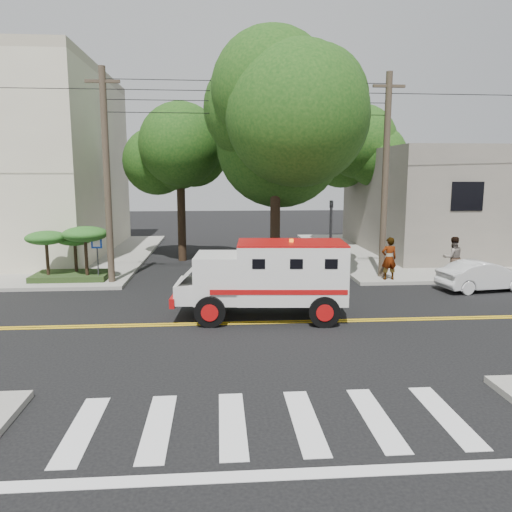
{
  "coord_description": "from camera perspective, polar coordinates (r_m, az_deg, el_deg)",
  "views": [
    {
      "loc": [
        -1.03,
        -15.36,
        4.7
      ],
      "look_at": [
        0.42,
        3.46,
        1.6
      ],
      "focal_mm": 35.0,
      "sensor_mm": 36.0,
      "label": 1
    }
  ],
  "objects": [
    {
      "name": "tree_main",
      "position": [
        21.91,
        3.55,
        15.86
      ],
      "size": [
        6.08,
        5.7,
        9.85
      ],
      "color": "black",
      "rests_on": "ground"
    },
    {
      "name": "building_right",
      "position": [
        33.48,
        24.35,
        5.85
      ],
      "size": [
        14.0,
        12.0,
        6.0
      ],
      "primitive_type": "cube",
      "color": "#6C675D",
      "rests_on": "sidewalk_ne"
    },
    {
      "name": "palm_planter",
      "position": [
        23.1,
        -20.46,
        1.14
      ],
      "size": [
        3.52,
        2.63,
        2.36
      ],
      "color": "#1E3314",
      "rests_on": "sidewalk_nw"
    },
    {
      "name": "utility_pole_right",
      "position": [
        22.77,
        14.55,
        8.53
      ],
      "size": [
        0.28,
        0.28,
        9.0
      ],
      "primitive_type": "cylinder",
      "color": "#382D23",
      "rests_on": "ground"
    },
    {
      "name": "traffic_signal",
      "position": [
        21.65,
        8.53,
        2.66
      ],
      "size": [
        0.15,
        0.18,
        3.6
      ],
      "color": "#3F3F42",
      "rests_on": "ground"
    },
    {
      "name": "pedestrian_b",
      "position": [
        23.53,
        21.57,
        -0.18
      ],
      "size": [
        0.91,
        0.71,
        1.86
      ],
      "primitive_type": "imported",
      "rotation": [
        0.0,
        0.0,
        3.13
      ],
      "color": "gray",
      "rests_on": "sidewalk_ne"
    },
    {
      "name": "tree_left",
      "position": [
        27.22,
        -8.02,
        11.41
      ],
      "size": [
        4.48,
        4.2,
        7.7
      ],
      "color": "black",
      "rests_on": "ground"
    },
    {
      "name": "armored_truck",
      "position": [
        16.31,
        1.49,
        -2.19
      ],
      "size": [
        5.72,
        2.61,
        2.54
      ],
      "rotation": [
        0.0,
        0.0,
        -0.08
      ],
      "color": "silver",
      "rests_on": "ground"
    },
    {
      "name": "tree_right",
      "position": [
        32.69,
        13.47,
        11.52
      ],
      "size": [
        4.8,
        4.5,
        8.2
      ],
      "color": "black",
      "rests_on": "ground"
    },
    {
      "name": "accessibility_sign",
      "position": [
        22.39,
        -17.69,
        0.32
      ],
      "size": [
        0.45,
        0.1,
        2.02
      ],
      "color": "#3F3F42",
      "rests_on": "ground"
    },
    {
      "name": "sidewalk_ne",
      "position": [
        32.64,
        22.1,
        0.49
      ],
      "size": [
        17.0,
        17.0,
        0.15
      ],
      "primitive_type": "cube",
      "color": "gray",
      "rests_on": "ground"
    },
    {
      "name": "ground",
      "position": [
        16.09,
        -0.54,
        -7.65
      ],
      "size": [
        100.0,
        100.0,
        0.0
      ],
      "primitive_type": "plane",
      "color": "black",
      "rests_on": "ground"
    },
    {
      "name": "parked_sedan",
      "position": [
        22.36,
        24.57,
        -2.06
      ],
      "size": [
        3.86,
        1.84,
        1.22
      ],
      "primitive_type": "imported",
      "rotation": [
        0.0,
        0.0,
        1.72
      ],
      "color": "silver",
      "rests_on": "ground"
    },
    {
      "name": "pedestrian_a",
      "position": [
        22.43,
        14.96,
        -0.28
      ],
      "size": [
        0.71,
        0.49,
        1.86
      ],
      "primitive_type": "imported",
      "rotation": [
        0.0,
        0.0,
        3.2
      ],
      "color": "gray",
      "rests_on": "sidewalk_ne"
    },
    {
      "name": "utility_pole_left",
      "position": [
        21.84,
        -16.66,
        8.42
      ],
      "size": [
        0.28,
        0.28,
        9.0
      ],
      "primitive_type": "cylinder",
      "color": "#382D23",
      "rests_on": "ground"
    }
  ]
}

